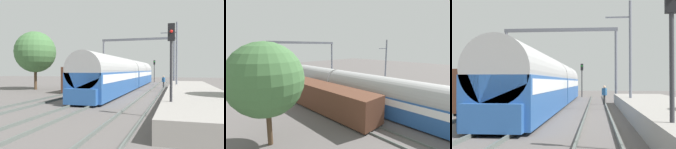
# 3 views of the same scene
# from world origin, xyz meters

# --- Properties ---
(ground) EXTENTS (120.00, 120.00, 0.00)m
(ground) POSITION_xyz_m (0.00, 0.00, 0.00)
(ground) COLOR #5C5655
(track_far_west) EXTENTS (1.52, 60.00, 0.16)m
(track_far_west) POSITION_xyz_m (-3.96, 0.00, 0.08)
(track_far_west) COLOR #575F5A
(track_far_west) RESTS_ON ground
(track_west) EXTENTS (1.52, 60.00, 0.16)m
(track_west) POSITION_xyz_m (0.00, 0.00, 0.08)
(track_west) COLOR #575F5A
(track_west) RESTS_ON ground
(track_east) EXTENTS (1.52, 60.00, 0.16)m
(track_east) POSITION_xyz_m (3.96, 0.00, 0.08)
(track_east) COLOR #575F5A
(track_east) RESTS_ON ground
(platform) EXTENTS (4.40, 28.00, 0.90)m
(platform) POSITION_xyz_m (7.78, 2.00, 0.45)
(platform) COLOR gray
(platform) RESTS_ON ground
(passenger_train) EXTENTS (2.93, 32.85, 3.82)m
(passenger_train) POSITION_xyz_m (0.00, 11.28, 1.97)
(passenger_train) COLOR #28569E
(passenger_train) RESTS_ON ground
(freight_car) EXTENTS (2.80, 13.00, 2.70)m
(freight_car) POSITION_xyz_m (-3.96, 8.64, 1.47)
(freight_car) COLOR #563323
(freight_car) RESTS_ON ground
(person_crossing) EXTENTS (0.47, 0.43, 1.73)m
(person_crossing) POSITION_xyz_m (4.61, 13.35, 1.03)
(person_crossing) COLOR #2F2F2F
(person_crossing) RESTS_ON ground
(railway_signal_far) EXTENTS (0.36, 0.30, 4.52)m
(railway_signal_far) POSITION_xyz_m (1.92, 28.61, 2.93)
(railway_signal_far) COLOR #2D2D33
(railway_signal_far) RESTS_ON ground
(catenary_gantry) EXTENTS (12.33, 0.28, 7.86)m
(catenary_gantry) POSITION_xyz_m (0.00, 18.84, 5.62)
(catenary_gantry) COLOR slate
(catenary_gantry) RESTS_ON ground
(catenary_pole_east_mid) EXTENTS (1.90, 0.20, 8.00)m
(catenary_pole_east_mid) POSITION_xyz_m (6.32, 7.52, 4.15)
(catenary_pole_east_mid) COLOR slate
(catenary_pole_east_mid) RESTS_ON ground
(tree_west_background) EXTENTS (5.27, 5.27, 7.49)m
(tree_west_background) POSITION_xyz_m (-11.23, 6.33, 4.85)
(tree_west_background) COLOR #4C3826
(tree_west_background) RESTS_ON ground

